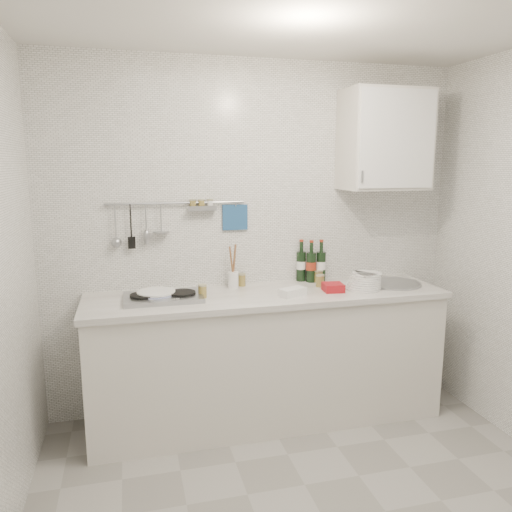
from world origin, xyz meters
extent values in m
cube|color=silver|center=(0.00, 1.40, 1.25)|extent=(3.00, 0.02, 2.50)
cube|color=beige|center=(0.00, 1.10, 0.44)|extent=(2.40, 0.60, 0.88)
cube|color=silver|center=(0.00, 1.10, 0.90)|extent=(2.44, 0.64, 0.04)
cube|color=black|center=(0.00, 1.12, 0.05)|extent=(2.34, 0.52, 0.10)
cube|color=#93969B|center=(-0.70, 1.10, 0.94)|extent=(0.50, 0.32, 0.03)
cylinder|color=black|center=(-0.82, 1.10, 0.96)|extent=(0.18, 0.18, 0.01)
cylinder|color=black|center=(-0.58, 1.10, 0.96)|extent=(0.18, 0.18, 0.01)
cylinder|color=#93969B|center=(0.95, 1.10, 0.93)|extent=(0.40, 0.40, 0.02)
cylinder|color=#93969B|center=(0.95, 1.10, 0.87)|extent=(0.34, 0.34, 0.10)
cylinder|color=#93969B|center=(-0.58, 1.37, 1.52)|extent=(0.95, 0.02, 0.02)
cube|color=navy|center=(-0.16, 1.39, 1.41)|extent=(0.18, 0.02, 0.18)
cube|color=beige|center=(0.90, 1.22, 1.95)|extent=(0.60, 0.35, 0.70)
cube|color=white|center=(0.90, 1.04, 1.95)|extent=(0.56, 0.01, 0.66)
cylinder|color=#93969B|center=(0.64, 1.03, 1.70)|extent=(0.01, 0.01, 0.08)
cylinder|color=#5466BE|center=(-0.76, 1.12, 0.93)|extent=(0.27, 0.27, 0.01)
cylinder|color=#5466BE|center=(-0.75, 1.12, 0.94)|extent=(0.26, 0.26, 0.01)
cylinder|color=#5466BE|center=(-0.75, 1.13, 0.95)|extent=(0.25, 0.25, 0.01)
cylinder|color=#5466BE|center=(-0.74, 1.13, 0.97)|extent=(0.25, 0.25, 0.01)
cylinder|color=white|center=(0.68, 1.03, 0.93)|extent=(0.25, 0.25, 0.01)
cylinder|color=white|center=(0.68, 1.03, 0.94)|extent=(0.24, 0.24, 0.01)
cylinder|color=white|center=(0.69, 1.04, 0.95)|extent=(0.24, 0.24, 0.01)
cylinder|color=white|center=(0.69, 1.04, 0.97)|extent=(0.23, 0.23, 0.01)
cylinder|color=white|center=(0.70, 1.04, 0.98)|extent=(0.22, 0.22, 0.01)
cylinder|color=white|center=(0.71, 1.05, 1.00)|extent=(0.22, 0.22, 0.01)
cylinder|color=white|center=(0.71, 1.05, 1.01)|extent=(0.21, 0.21, 0.01)
cylinder|color=white|center=(0.72, 1.06, 1.02)|extent=(0.21, 0.21, 0.01)
cube|color=white|center=(0.14, 0.97, 0.95)|extent=(0.20, 0.15, 0.05)
cube|color=#AF1322|center=(0.45, 1.02, 0.95)|extent=(0.15, 0.15, 0.06)
cylinder|color=white|center=(-0.20, 1.29, 0.98)|extent=(0.08, 0.08, 0.11)
cylinder|color=brown|center=(-0.19, 1.29, 1.12)|extent=(0.03, 0.06, 0.23)
cylinder|color=brown|center=(-0.21, 1.30, 1.11)|extent=(0.04, 0.04, 0.21)
cylinder|color=olive|center=(-0.13, 1.33, 0.96)|extent=(0.05, 0.05, 0.08)
cylinder|color=tan|center=(-0.13, 1.33, 1.01)|extent=(0.06, 0.06, 0.01)
cylinder|color=olive|center=(0.45, 1.29, 0.96)|extent=(0.06, 0.06, 0.08)
cylinder|color=tan|center=(0.45, 1.29, 1.01)|extent=(0.07, 0.07, 0.01)
cylinder|color=olive|center=(0.41, 1.17, 0.96)|extent=(0.06, 0.06, 0.08)
cylinder|color=tan|center=(0.41, 1.17, 1.00)|extent=(0.06, 0.06, 0.01)
cylinder|color=olive|center=(-0.45, 1.09, 0.96)|extent=(0.06, 0.06, 0.08)
cylinder|color=tan|center=(-0.45, 1.09, 1.00)|extent=(0.06, 0.06, 0.01)
camera|label=1|loc=(-0.90, -2.07, 1.79)|focal=35.00mm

